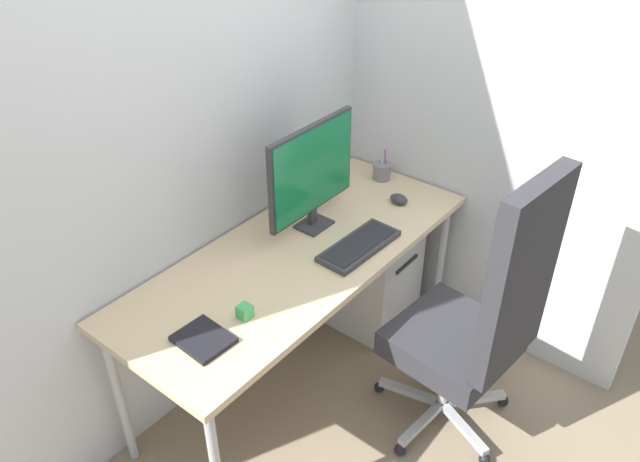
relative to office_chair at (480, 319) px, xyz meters
The scene contains 12 objects.
ground_plane 0.99m from the office_chair, 106.93° to the left, with size 8.00×8.00×0.00m, color gray.
wall_back 1.35m from the office_chair, 101.50° to the left, with size 2.97×0.04×2.80m, color silver.
wall_side_right 1.14m from the office_chair, 40.28° to the left, with size 0.04×1.98×2.80m, color silver.
desk 0.76m from the office_chair, 106.93° to the left, with size 1.66×0.66×0.75m.
office_chair is the anchor object (origin of this frame).
filing_cabinet 0.88m from the office_chair, 66.08° to the left, with size 0.37×0.46×0.65m.
monitor 0.90m from the office_chair, 92.14° to the left, with size 0.51×0.12×0.47m.
keyboard 0.57m from the office_chair, 94.86° to the left, with size 0.39×0.17×0.03m.
mouse 0.73m from the office_chair, 59.39° to the left, with size 0.06×0.09×0.04m, color #333338.
pen_holder 0.97m from the office_chair, 57.89° to the left, with size 0.09×0.09×0.17m.
notebook 1.06m from the office_chair, 142.13° to the left, with size 0.16×0.19×0.02m, color black.
desk_clamp_accessory 0.91m from the office_chair, 136.36° to the left, with size 0.05×0.05×0.05m, color #3FAD59.
Camera 1 is at (-1.58, -1.37, 2.25)m, focal length 34.89 mm.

